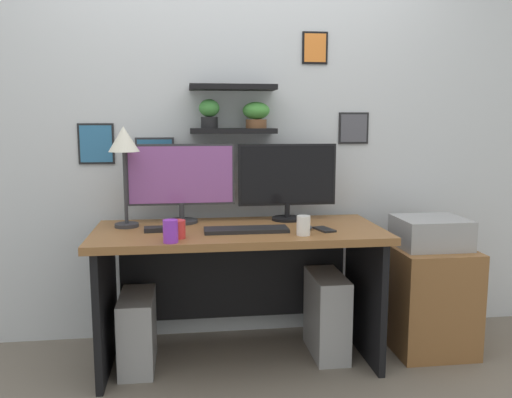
% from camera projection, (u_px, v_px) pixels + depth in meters
% --- Properties ---
extents(ground_plane, '(8.00, 8.00, 0.00)m').
position_uv_depth(ground_plane, '(239.00, 360.00, 2.97)').
color(ground_plane, '#70665B').
extents(back_wall_assembly, '(4.40, 0.24, 2.70)m').
position_uv_depth(back_wall_assembly, '(231.00, 117.00, 3.20)').
color(back_wall_assembly, silver).
rests_on(back_wall_assembly, ground).
extents(desk, '(1.55, 0.68, 0.75)m').
position_uv_depth(desk, '(238.00, 264.00, 2.94)').
color(desk, brown).
rests_on(desk, ground).
extents(monitor_left, '(0.60, 0.18, 0.45)m').
position_uv_depth(monitor_left, '(181.00, 179.00, 3.00)').
color(monitor_left, '#2D2D33').
rests_on(monitor_left, desk).
extents(monitor_right, '(0.57, 0.18, 0.44)m').
position_uv_depth(monitor_right, '(287.00, 179.00, 3.08)').
color(monitor_right, black).
rests_on(monitor_right, desk).
extents(keyboard, '(0.44, 0.14, 0.02)m').
position_uv_depth(keyboard, '(246.00, 230.00, 2.78)').
color(keyboard, black).
rests_on(keyboard, desk).
extents(computer_mouse, '(0.06, 0.09, 0.03)m').
position_uv_depth(computer_mouse, '(307.00, 227.00, 2.82)').
color(computer_mouse, '#2D2D33').
rests_on(computer_mouse, desk).
extents(desk_lamp, '(0.17, 0.17, 0.55)m').
position_uv_depth(desk_lamp, '(124.00, 148.00, 2.84)').
color(desk_lamp, '#2D2D33').
rests_on(desk_lamp, desk).
extents(cell_phone, '(0.10, 0.15, 0.01)m').
position_uv_depth(cell_phone, '(324.00, 229.00, 2.82)').
color(cell_phone, black).
rests_on(cell_phone, desk).
extents(coffee_mug, '(0.08, 0.08, 0.09)m').
position_uv_depth(coffee_mug, '(177.00, 229.00, 2.62)').
color(coffee_mug, red).
rests_on(coffee_mug, desk).
extents(pen_cup, '(0.07, 0.07, 0.10)m').
position_uv_depth(pen_cup, '(303.00, 225.00, 2.69)').
color(pen_cup, white).
rests_on(pen_cup, desk).
extents(scissors_tray, '(0.13, 0.09, 0.02)m').
position_uv_depth(scissors_tray, '(156.00, 229.00, 2.78)').
color(scissors_tray, black).
rests_on(scissors_tray, desk).
extents(water_cup, '(0.07, 0.07, 0.11)m').
position_uv_depth(water_cup, '(171.00, 231.00, 2.53)').
color(water_cup, purple).
rests_on(water_cup, desk).
extents(drawer_cabinet, '(0.44, 0.50, 0.61)m').
position_uv_depth(drawer_cabinet, '(427.00, 297.00, 3.10)').
color(drawer_cabinet, brown).
rests_on(drawer_cabinet, ground).
extents(printer, '(0.38, 0.34, 0.17)m').
position_uv_depth(printer, '(431.00, 232.00, 3.05)').
color(printer, '#9E9EA3').
rests_on(printer, drawer_cabinet).
extents(computer_tower_left, '(0.18, 0.40, 0.40)m').
position_uv_depth(computer_tower_left, '(138.00, 331.00, 2.87)').
color(computer_tower_left, '#99999E').
rests_on(computer_tower_left, ground).
extents(computer_tower_right, '(0.18, 0.40, 0.47)m').
position_uv_depth(computer_tower_right, '(327.00, 314.00, 3.03)').
color(computer_tower_right, '#99999E').
rests_on(computer_tower_right, ground).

